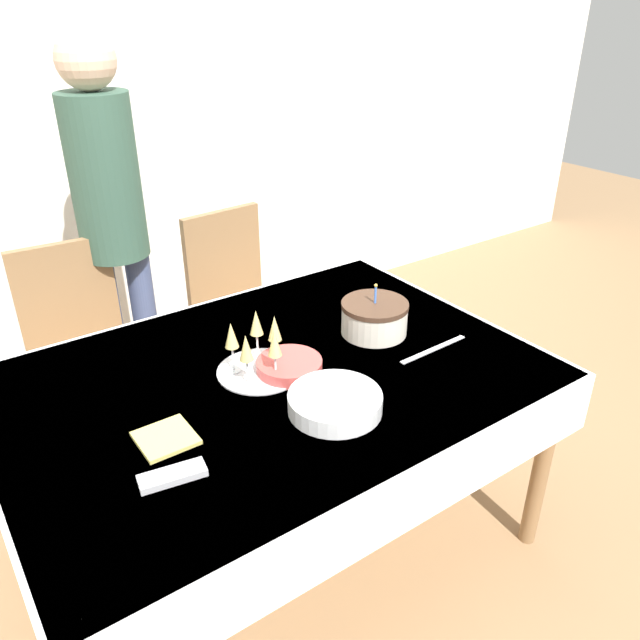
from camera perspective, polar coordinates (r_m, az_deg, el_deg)
ground_plane at (r=2.51m, az=-3.77°, el=-19.50°), size 12.00×12.00×0.00m
wall_back at (r=3.39m, az=-21.37°, el=17.70°), size 8.00×0.05×2.70m
dining_table at (r=2.08m, az=-4.32°, el=-7.26°), size 1.70×1.21×0.75m
dining_chair_far_left at (r=2.78m, az=-20.96°, el=-2.49°), size 0.44×0.44×0.96m
dining_chair_far_right at (r=3.00m, az=-7.46°, el=1.49°), size 0.45×0.45×0.96m
birthday_cake at (r=2.23m, az=4.99°, el=0.21°), size 0.24×0.24×0.19m
champagne_tray at (r=1.99m, az=-5.70°, el=-2.67°), size 0.28×0.28×0.18m
plate_stack_main at (r=1.84m, az=1.38°, el=-7.55°), size 0.28×0.28×0.06m
plate_stack_dessert at (r=2.02m, az=-2.82°, el=-4.22°), size 0.21×0.21×0.04m
cake_knife at (r=2.18m, az=10.33°, el=-2.65°), size 0.30×0.03×0.00m
fork_pile at (r=1.66m, az=-13.34°, el=-13.68°), size 0.18×0.09×0.02m
napkin_pile at (r=1.79m, az=-13.92°, el=-10.43°), size 0.15×0.15×0.01m
person_standing at (r=2.77m, az=-18.70°, el=9.81°), size 0.28×0.28×1.73m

